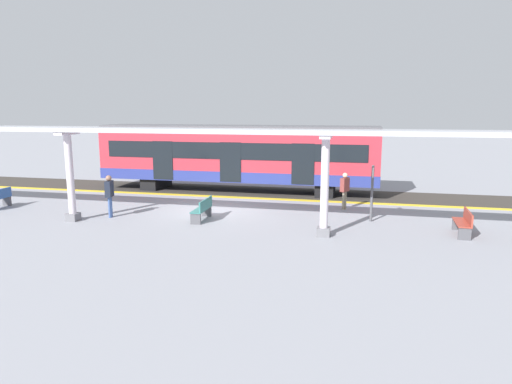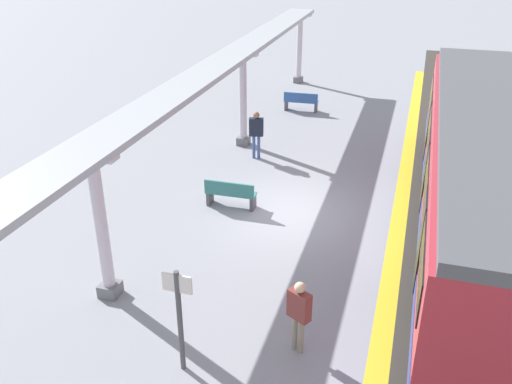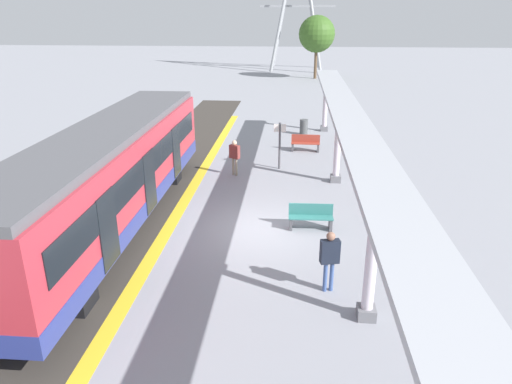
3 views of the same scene
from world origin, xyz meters
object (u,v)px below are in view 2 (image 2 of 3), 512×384
(train_near_carriage, at_px, (479,172))
(bench_far_end, at_px, (301,102))
(passenger_by_the_benches, at_px, (256,130))
(bench_near_end, at_px, (230,194))
(platform_info_sign, at_px, (179,312))
(canopy_pillar_nearest, at_px, (299,48))
(canopy_pillar_second, at_px, (243,99))
(passenger_waiting_near_edge, at_px, (299,309))
(canopy_pillar_third, at_px, (101,227))

(train_near_carriage, xyz_separation_m, bench_far_end, (6.67, -9.12, -1.39))
(train_near_carriage, bearing_deg, passenger_by_the_benches, -25.90)
(bench_near_end, height_order, platform_info_sign, platform_info_sign)
(canopy_pillar_nearest, bearing_deg, bench_near_end, 94.85)
(bench_far_end, relative_size, platform_info_sign, 0.69)
(train_near_carriage, bearing_deg, bench_far_end, -53.82)
(bench_near_end, distance_m, passenger_by_the_benches, 3.89)
(canopy_pillar_second, bearing_deg, bench_far_end, -104.60)
(platform_info_sign, height_order, passenger_by_the_benches, platform_info_sign)
(bench_far_end, height_order, platform_info_sign, platform_info_sign)
(train_near_carriage, height_order, passenger_by_the_benches, train_near_carriage)
(passenger_waiting_near_edge, bearing_deg, bench_far_end, -77.59)
(train_near_carriage, relative_size, canopy_pillar_third, 4.21)
(train_near_carriage, bearing_deg, canopy_pillar_nearest, -60.41)
(train_near_carriage, distance_m, bench_near_end, 6.81)
(canopy_pillar_nearest, distance_m, canopy_pillar_third, 19.08)
(canopy_pillar_second, distance_m, passenger_waiting_near_edge, 11.25)
(bench_near_end, height_order, passenger_waiting_near_edge, passenger_waiting_near_edge)
(canopy_pillar_nearest, distance_m, passenger_by_the_benches, 10.50)
(bench_far_end, distance_m, passenger_waiting_near_edge, 15.25)
(canopy_pillar_nearest, xyz_separation_m, passenger_waiting_near_edge, (-4.47, 19.60, -0.76))
(canopy_pillar_second, relative_size, passenger_waiting_near_edge, 2.16)
(canopy_pillar_third, height_order, bench_far_end, canopy_pillar_third)
(train_near_carriage, distance_m, passenger_by_the_benches, 7.83)
(bench_near_end, relative_size, passenger_waiting_near_edge, 0.93)
(canopy_pillar_nearest, height_order, canopy_pillar_third, same)
(canopy_pillar_nearest, relative_size, passenger_waiting_near_edge, 2.16)
(bench_near_end, xyz_separation_m, passenger_by_the_benches, (0.36, -3.82, 0.63))
(canopy_pillar_nearest, bearing_deg, passenger_waiting_near_edge, 102.84)
(canopy_pillar_second, xyz_separation_m, platform_info_sign, (-2.50, 11.40, -0.44))
(passenger_by_the_benches, bearing_deg, bench_far_end, -93.42)
(canopy_pillar_nearest, distance_m, passenger_waiting_near_edge, 20.12)
(bench_far_end, relative_size, passenger_by_the_benches, 0.88)
(train_near_carriage, distance_m, canopy_pillar_second, 9.08)
(canopy_pillar_second, height_order, bench_near_end, canopy_pillar_second)
(canopy_pillar_third, xyz_separation_m, platform_info_sign, (-2.50, 1.63, -0.44))
(platform_info_sign, bearing_deg, canopy_pillar_second, -77.63)
(bench_far_end, xyz_separation_m, passenger_waiting_near_edge, (-3.27, 14.88, 0.57))
(train_near_carriage, bearing_deg, canopy_pillar_third, 33.64)
(canopy_pillar_third, relative_size, bench_near_end, 2.31)
(train_near_carriage, xyz_separation_m, canopy_pillar_third, (7.86, 5.23, -0.07))
(train_near_carriage, height_order, canopy_pillar_third, canopy_pillar_third)
(canopy_pillar_nearest, relative_size, canopy_pillar_third, 1.00)
(canopy_pillar_third, distance_m, passenger_waiting_near_edge, 4.56)
(canopy_pillar_second, bearing_deg, canopy_pillar_third, 90.00)
(passenger_waiting_near_edge, bearing_deg, canopy_pillar_nearest, -77.16)
(canopy_pillar_nearest, bearing_deg, canopy_pillar_third, 90.00)
(canopy_pillar_nearest, relative_size, canopy_pillar_second, 1.00)
(bench_far_end, height_order, passenger_waiting_near_edge, passenger_waiting_near_edge)
(train_near_carriage, relative_size, bench_near_end, 9.72)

